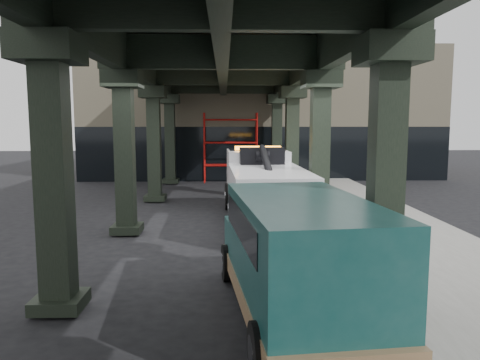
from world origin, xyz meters
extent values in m
plane|color=black|center=(0.00, 0.00, 0.00)|extent=(90.00, 90.00, 0.00)
cube|color=gray|center=(4.50, 2.00, 0.07)|extent=(5.00, 40.00, 0.15)
cube|color=silver|center=(1.70, 2.00, 0.01)|extent=(0.12, 38.00, 0.01)
cube|color=black|center=(2.60, -4.00, 2.50)|extent=(0.55, 0.55, 5.00)
cube|color=black|center=(2.60, -4.00, 4.75)|extent=(1.10, 1.10, 0.50)
cube|color=black|center=(2.60, -4.00, 0.18)|extent=(0.90, 0.90, 0.24)
cube|color=black|center=(2.60, 2.00, 2.50)|extent=(0.55, 0.55, 5.00)
cube|color=black|center=(2.60, 2.00, 4.75)|extent=(1.10, 1.10, 0.50)
cube|color=black|center=(2.60, 2.00, 0.18)|extent=(0.90, 0.90, 0.24)
cube|color=black|center=(2.60, 8.00, 2.50)|extent=(0.55, 0.55, 5.00)
cube|color=black|center=(2.60, 8.00, 4.75)|extent=(1.10, 1.10, 0.50)
cube|color=black|center=(2.60, 8.00, 0.18)|extent=(0.90, 0.90, 0.24)
cube|color=black|center=(2.60, 14.00, 2.50)|extent=(0.55, 0.55, 5.00)
cube|color=black|center=(2.60, 14.00, 4.75)|extent=(1.10, 1.10, 0.50)
cube|color=black|center=(2.60, 14.00, 0.18)|extent=(0.90, 0.90, 0.24)
cube|color=black|center=(-3.40, -4.00, 2.50)|extent=(0.55, 0.55, 5.00)
cube|color=black|center=(-3.40, -4.00, 4.75)|extent=(1.10, 1.10, 0.50)
cube|color=black|center=(-3.40, -4.00, 0.18)|extent=(0.90, 0.90, 0.24)
cube|color=black|center=(-3.40, 2.00, 2.50)|extent=(0.55, 0.55, 5.00)
cube|color=black|center=(-3.40, 2.00, 4.75)|extent=(1.10, 1.10, 0.50)
cube|color=black|center=(-3.40, 2.00, 0.18)|extent=(0.90, 0.90, 0.24)
cube|color=black|center=(-3.40, 8.00, 2.50)|extent=(0.55, 0.55, 5.00)
cube|color=black|center=(-3.40, 8.00, 4.75)|extent=(1.10, 1.10, 0.50)
cube|color=black|center=(-3.40, 8.00, 0.18)|extent=(0.90, 0.90, 0.24)
cube|color=black|center=(-3.40, 14.00, 2.50)|extent=(0.55, 0.55, 5.00)
cube|color=black|center=(-3.40, 14.00, 4.75)|extent=(1.10, 1.10, 0.50)
cube|color=black|center=(-3.40, 14.00, 0.18)|extent=(0.90, 0.90, 0.24)
cube|color=black|center=(2.60, 2.00, 5.55)|extent=(0.35, 32.00, 1.10)
cube|color=black|center=(-3.40, 2.00, 5.55)|extent=(0.35, 32.00, 1.10)
cube|color=black|center=(-0.40, 2.00, 5.55)|extent=(0.35, 32.00, 1.10)
cube|color=black|center=(-0.40, 2.00, 6.25)|extent=(7.40, 32.00, 0.30)
cube|color=#C6B793|center=(2.00, 20.00, 4.00)|extent=(22.00, 10.00, 8.00)
cylinder|color=red|center=(-1.50, 14.90, 2.00)|extent=(0.08, 0.08, 4.00)
cylinder|color=red|center=(-1.50, 14.10, 2.00)|extent=(0.08, 0.08, 4.00)
cylinder|color=red|center=(1.50, 14.90, 2.00)|extent=(0.08, 0.08, 4.00)
cylinder|color=red|center=(1.50, 14.10, 2.00)|extent=(0.08, 0.08, 4.00)
cylinder|color=red|center=(0.00, 14.90, 1.00)|extent=(3.00, 0.08, 0.08)
cylinder|color=red|center=(0.00, 14.90, 2.30)|extent=(3.00, 0.08, 0.08)
cylinder|color=red|center=(0.00, 14.90, 3.60)|extent=(3.00, 0.08, 0.08)
cube|color=black|center=(1.00, 3.23, 0.68)|extent=(1.20, 7.33, 0.24)
cube|color=white|center=(0.92, 5.71, 1.51)|extent=(2.36, 2.41, 1.75)
cube|color=white|center=(0.89, 6.73, 1.02)|extent=(2.31, 0.75, 0.88)
cube|color=black|center=(0.91, 5.96, 2.00)|extent=(2.18, 1.33, 0.83)
cube|color=white|center=(1.04, 2.11, 1.31)|extent=(2.49, 4.94, 1.36)
cube|color=orange|center=(0.93, 5.52, 2.48)|extent=(1.76, 0.33, 0.16)
cube|color=black|center=(0.97, 4.06, 2.29)|extent=(1.57, 0.63, 0.58)
cylinder|color=black|center=(1.03, 2.31, 2.04)|extent=(0.34, 3.41, 1.31)
cube|color=black|center=(1.11, -0.37, 0.34)|extent=(0.33, 1.37, 0.18)
cube|color=black|center=(1.13, -1.05, 0.29)|extent=(1.56, 0.29, 0.18)
cylinder|color=black|center=(-0.16, 5.97, 0.54)|extent=(0.37, 1.08, 1.07)
cylinder|color=silver|center=(-0.16, 5.97, 0.54)|extent=(0.40, 0.60, 0.59)
cylinder|color=black|center=(1.98, 6.04, 0.54)|extent=(0.37, 1.08, 1.07)
cylinder|color=silver|center=(1.98, 6.04, 0.54)|extent=(0.40, 0.60, 0.59)
cylinder|color=black|center=(-0.06, 2.76, 0.54)|extent=(0.37, 1.08, 1.07)
cylinder|color=silver|center=(-0.06, 2.76, 0.54)|extent=(0.40, 0.60, 0.59)
cylinder|color=black|center=(2.08, 2.83, 0.54)|extent=(0.37, 1.08, 1.07)
cylinder|color=silver|center=(2.08, 2.83, 0.54)|extent=(0.40, 0.60, 0.59)
cylinder|color=black|center=(-0.02, 1.50, 0.54)|extent=(0.37, 1.08, 1.07)
cylinder|color=silver|center=(-0.02, 1.50, 0.54)|extent=(0.40, 0.60, 0.59)
cylinder|color=black|center=(2.12, 1.56, 0.54)|extent=(0.37, 1.08, 1.07)
cylinder|color=silver|center=(2.12, 1.56, 0.54)|extent=(0.40, 0.60, 0.59)
cube|color=#12413E|center=(0.68, -2.27, 0.91)|extent=(2.06, 1.24, 0.86)
cube|color=#12413E|center=(0.94, -4.89, 1.29)|extent=(2.43, 4.48, 1.86)
cube|color=olive|center=(0.90, -4.51, 0.53)|extent=(2.57, 5.53, 0.33)
cube|color=black|center=(0.72, -2.65, 1.67)|extent=(1.90, 0.60, 0.80)
cube|color=black|center=(0.91, -4.60, 1.77)|extent=(2.37, 3.63, 0.53)
cube|color=silver|center=(0.63, -1.77, 0.53)|extent=(1.91, 0.31, 0.29)
cylinder|color=black|center=(-0.27, -2.42, 0.40)|extent=(0.35, 0.83, 0.80)
cylinder|color=silver|center=(-0.27, -2.42, 0.40)|extent=(0.35, 0.47, 0.44)
cylinder|color=black|center=(1.63, -2.22, 0.40)|extent=(0.35, 0.83, 0.80)
cylinder|color=silver|center=(1.63, -2.22, 0.40)|extent=(0.35, 0.47, 0.44)
cylinder|color=black|center=(0.14, -6.41, 0.40)|extent=(0.35, 0.83, 0.80)
cylinder|color=silver|center=(0.14, -6.41, 0.40)|extent=(0.35, 0.47, 0.44)
cylinder|color=black|center=(2.04, -6.22, 0.40)|extent=(0.35, 0.83, 0.80)
cylinder|color=silver|center=(2.04, -6.22, 0.40)|extent=(0.35, 0.47, 0.44)
camera|label=1|loc=(-0.35, -12.39, 3.48)|focal=35.00mm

